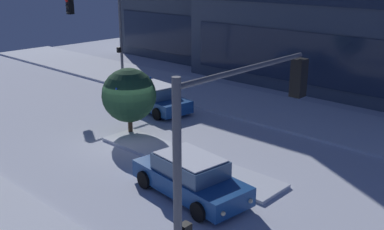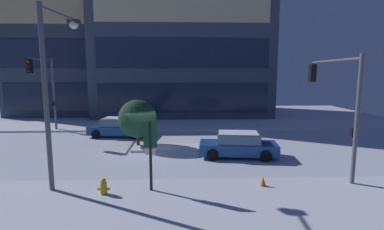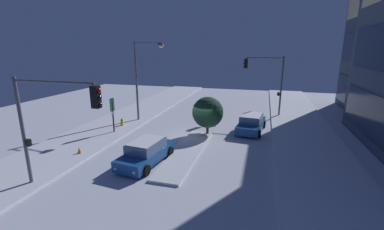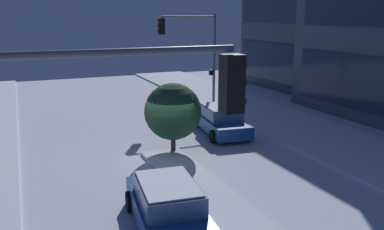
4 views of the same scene
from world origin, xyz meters
The scene contains 15 objects.
ground centered at (0.00, 0.00, 0.00)m, with size 52.00×52.00×0.00m, color silver.
curb_strip_near centered at (0.00, -8.52, 0.07)m, with size 52.00×5.20×0.14m, color silver.
curb_strip_far centered at (0.00, 8.52, 0.07)m, with size 52.00×5.20×0.14m, color silver.
median_strip centered at (3.58, 0.09, 0.07)m, with size 9.00×1.80×0.14m, color silver.
office_tower_main centered at (2.54, 18.96, 11.90)m, with size 20.43×13.00×23.81m.
office_tower_secondary centered at (-12.85, 19.00, 7.17)m, with size 10.50×9.64×14.35m.
car_near centered at (5.75, -1.93, 0.71)m, with size 4.83×2.45×1.49m.
car_far centered at (-2.66, 4.12, 0.71)m, with size 4.86×2.52×1.49m.
traffic_light_corner_near_right centered at (9.90, -4.81, 4.02)m, with size 0.32×4.88×5.80m.
traffic_light_corner_far_left centered at (-8.71, 5.21, 4.30)m, with size 0.32×4.11×6.31m.
street_lamp_arched centered at (-2.99, -6.13, 5.02)m, with size 0.65×3.12×7.68m.
fire_hydrant centered at (-0.79, -7.49, 0.38)m, with size 0.48×0.26×0.79m.
parking_info_sign centered at (1.09, -7.16, 1.95)m, with size 0.55×0.12×3.04m.
decorated_tree_median centered at (-0.62, 0.65, 1.96)m, with size 2.58×2.58×3.25m.
construction_cone centered at (5.87, -6.88, 0.28)m, with size 0.36×0.36×0.55m, color orange.
Camera 2 is at (2.37, -18.67, 4.93)m, focal length 26.96 mm.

